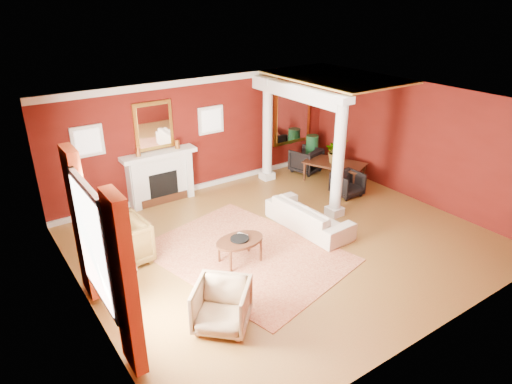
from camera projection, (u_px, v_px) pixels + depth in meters
ground at (285, 241)px, 9.61m from camera, size 8.00×8.00×0.00m
room_shell at (288, 150)px, 8.79m from camera, size 8.04×7.04×2.92m
fireplace at (161, 177)px, 11.17m from camera, size 1.85×0.42×1.29m
overmantel_mirror at (154, 126)px, 10.76m from camera, size 0.95×0.07×1.15m
flank_window_left at (88, 141)px, 10.00m from camera, size 0.70×0.07×0.70m
flank_window_right at (211, 120)px, 11.61m from camera, size 0.70×0.07×0.70m
left_window at (99, 250)px, 6.56m from camera, size 0.21×2.55×2.60m
column_front at (339, 158)px, 10.13m from camera, size 0.36×0.36×2.80m
column_back at (268, 129)px, 12.16m from camera, size 0.36×0.36×2.80m
header_beam at (295, 92)px, 10.85m from camera, size 0.30×3.20×0.32m
amber_ceiling at (336, 77)px, 11.23m from camera, size 2.30×3.40×0.04m
dining_mirror at (292, 115)px, 13.07m from camera, size 1.30×0.07×1.70m
chandelier at (334, 101)px, 11.55m from camera, size 0.60×0.62×0.75m
crown_trim at (200, 81)px, 11.06m from camera, size 8.00×0.08×0.16m
base_trim at (205, 185)px, 12.19m from camera, size 8.00×0.08×0.12m
rug at (247, 254)px, 9.13m from camera, size 3.62×4.32×0.02m
sofa at (309, 212)px, 9.97m from camera, size 0.71×2.10×0.81m
armchair_leopard at (121, 241)px, 8.68m from camera, size 0.92×0.97×0.96m
armchair_stripe at (222, 304)px, 7.04m from camera, size 1.12×1.12×0.84m
coffee_table at (240, 242)px, 8.71m from camera, size 0.98×0.98×0.49m
coffee_book at (239, 233)px, 8.72m from camera, size 0.15×0.08×0.22m
side_table at (119, 257)px, 7.37m from camera, size 0.54×0.54×1.36m
dining_table at (335, 166)px, 12.40m from camera, size 1.14×1.68×0.88m
dining_chair_near at (348, 183)px, 11.59m from camera, size 0.68×0.63×0.68m
dining_chair_far at (306, 159)px, 13.08m from camera, size 0.91×0.88×0.77m
green_urn at (312, 155)px, 13.42m from camera, size 0.41×0.41×0.98m
potted_plant at (337, 142)px, 12.10m from camera, size 0.63×0.69×0.51m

